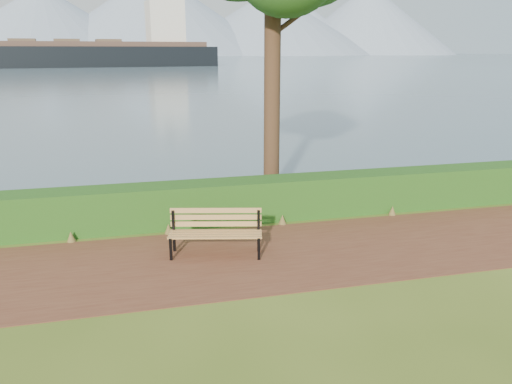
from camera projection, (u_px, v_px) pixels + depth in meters
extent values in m
plane|color=#3F5718|center=(234.00, 265.00, 9.69)|extent=(140.00, 140.00, 0.00)
cube|color=#562B1D|center=(231.00, 259.00, 9.97)|extent=(40.00, 3.40, 0.01)
cube|color=#123F12|center=(212.00, 202.00, 11.98)|extent=(32.00, 0.85, 1.00)
cube|color=slate|center=(133.00, 58.00, 252.51)|extent=(700.00, 510.00, 0.00)
cone|color=#7D8EA6|center=(44.00, 21.00, 358.29)|extent=(160.00, 160.00, 48.00)
cone|color=#7D8EA6|center=(156.00, 13.00, 383.98)|extent=(190.00, 190.00, 62.00)
cone|color=#7D8EA6|center=(270.00, 23.00, 401.52)|extent=(170.00, 170.00, 50.00)
cone|color=#7D8EA6|center=(368.00, 20.00, 430.32)|extent=(150.00, 150.00, 58.00)
cone|color=#7D8EA6|center=(118.00, 32.00, 404.18)|extent=(120.00, 120.00, 35.00)
cone|color=#7D8EA6|center=(307.00, 31.00, 435.38)|extent=(130.00, 130.00, 40.00)
cube|color=black|center=(171.00, 249.00, 9.86)|extent=(0.06, 0.07, 0.47)
cube|color=black|center=(174.00, 231.00, 10.24)|extent=(0.06, 0.07, 0.89)
cube|color=black|center=(172.00, 236.00, 10.02)|extent=(0.17, 0.54, 0.05)
cube|color=black|center=(259.00, 249.00, 9.88)|extent=(0.06, 0.07, 0.47)
cube|color=black|center=(258.00, 231.00, 10.26)|extent=(0.06, 0.07, 0.89)
cube|color=black|center=(259.00, 235.00, 10.04)|extent=(0.17, 0.54, 0.05)
cube|color=#9F6E3D|center=(215.00, 238.00, 9.83)|extent=(1.84, 0.51, 0.04)
cube|color=#9F6E3D|center=(215.00, 235.00, 9.96)|extent=(1.84, 0.51, 0.04)
cube|color=#9F6E3D|center=(216.00, 233.00, 10.09)|extent=(1.84, 0.51, 0.04)
cube|color=#9F6E3D|center=(216.00, 231.00, 10.21)|extent=(1.84, 0.51, 0.04)
cube|color=#9F6E3D|center=(216.00, 224.00, 10.24)|extent=(1.83, 0.47, 0.11)
cube|color=#9F6E3D|center=(216.00, 217.00, 10.20)|extent=(1.83, 0.47, 0.11)
cube|color=#9F6E3D|center=(216.00, 210.00, 10.16)|extent=(1.83, 0.47, 0.11)
cylinder|color=#362316|center=(272.00, 56.00, 12.91)|extent=(0.43, 0.43, 7.77)
cylinder|color=#362316|center=(291.00, 21.00, 12.79)|extent=(1.13, 0.13, 0.85)
cube|color=black|center=(79.00, 61.00, 119.19)|extent=(67.20, 19.14, 6.64)
cube|color=#4B362D|center=(77.00, 44.00, 118.12)|extent=(61.79, 17.40, 1.14)
cube|color=silver|center=(165.00, 23.00, 124.15)|extent=(9.50, 8.89, 10.43)
cube|color=brown|center=(22.00, 40.00, 113.79)|extent=(6.47, 6.96, 0.76)
cube|color=brown|center=(66.00, 41.00, 117.11)|extent=(6.47, 6.96, 0.76)
cube|color=brown|center=(108.00, 41.00, 120.44)|extent=(6.47, 6.96, 0.76)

